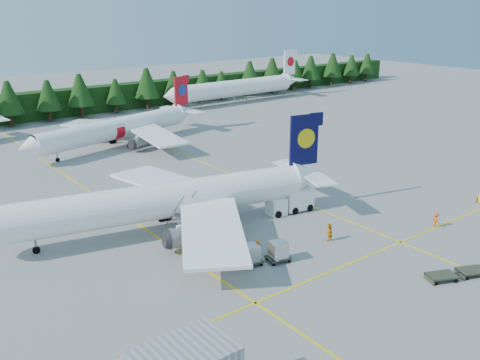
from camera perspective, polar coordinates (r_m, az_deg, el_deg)
ground at (r=59.09m, az=8.59°, el=-6.13°), size 320.00×320.00×0.00m
taxi_stripe_a at (r=66.78m, az=-12.57°, el=-3.43°), size 0.25×120.00×0.01m
taxi_stripe_b at (r=76.63m, az=1.02°, el=-0.12°), size 0.25×120.00×0.01m
taxi_stripe_cross at (r=55.54m, az=13.06°, el=-8.07°), size 80.00×0.25×0.01m
treeline_hedge at (r=126.96m, az=-19.08°, el=7.70°), size 220.00×4.00×6.00m
airliner_navy at (r=59.17m, az=-9.40°, el=-2.44°), size 39.72×32.33×11.70m
airliner_red at (r=96.44m, az=-13.52°, el=5.22°), size 36.15×29.37×10.71m
airliner_far_right at (r=136.84m, az=-1.03°, el=9.74°), size 41.88×5.00×12.18m
airstairs at (r=58.44m, az=-5.03°, el=-5.36°), size 4.75×6.46×3.91m
service_truck at (r=65.38m, az=5.35°, el=-2.22°), size 6.08×2.93×2.82m
uld_pair at (r=52.66m, az=2.60°, el=-7.70°), size 5.23×3.25×1.72m
crew_a at (r=53.51m, az=1.98°, el=-7.44°), size 0.85×0.70×2.00m
crew_b at (r=58.23m, az=9.44°, el=-5.51°), size 1.01×0.82×1.94m
crew_c at (r=64.78m, az=20.16°, el=-4.03°), size 0.73×0.84×1.72m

